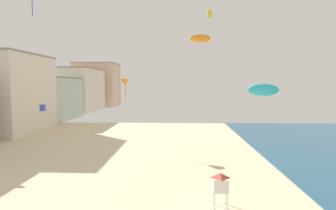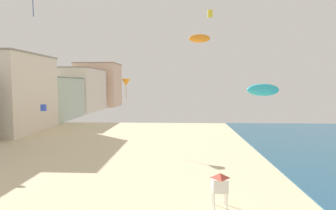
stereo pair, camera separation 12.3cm
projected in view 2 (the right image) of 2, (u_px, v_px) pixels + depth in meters
boardwalk_hotel_mid at (2, 93)px, 51.59m from camera, size 14.52×16.34×14.78m
boardwalk_hotel_far at (49, 98)px, 70.08m from camera, size 12.46×17.18×10.87m
boardwalk_hotel_distant at (81, 90)px, 92.18m from camera, size 11.80×22.07×14.35m
boardwalk_hotel_furthest at (99, 85)px, 112.16m from camera, size 16.52×14.91×17.62m
lifeguard_stand at (220, 183)px, 19.86m from camera, size 1.10×1.10×2.55m
kite_cyan_parafoil at (263, 90)px, 18.71m from camera, size 2.18×0.61×0.85m
kite_yellow_box at (210, 14)px, 40.20m from camera, size 0.65×0.65×1.03m
kite_orange_parafoil at (199, 38)px, 17.51m from camera, size 1.38×0.38×0.54m
kite_orange_delta at (126, 82)px, 39.34m from camera, size 1.27×1.27×2.88m
kite_blue_box at (43, 108)px, 37.97m from camera, size 0.58×0.58×0.91m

